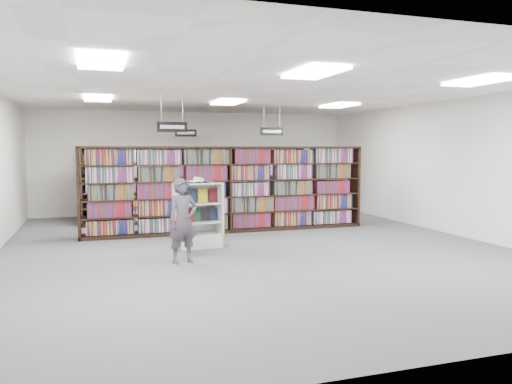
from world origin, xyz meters
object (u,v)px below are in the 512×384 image
object	(u,v)px
open_book	(199,181)
endcap_display	(198,225)
shopper	(183,221)
bookshelf_row_near	(228,189)

from	to	relation	value
open_book	endcap_display	bearing A→B (deg)	-178.74
open_book	shopper	size ratio (longest dim) A/B	0.49
bookshelf_row_near	endcap_display	world-z (taller)	bookshelf_row_near
open_book	shopper	world-z (taller)	shopper
bookshelf_row_near	endcap_display	size ratio (longest dim) A/B	5.18
open_book	shopper	xyz separation A→B (m)	(-0.56, -1.30, -0.62)
endcap_display	bookshelf_row_near	bearing A→B (deg)	49.58
endcap_display	shopper	world-z (taller)	shopper
bookshelf_row_near	shopper	bearing A→B (deg)	-118.46
bookshelf_row_near	endcap_display	bearing A→B (deg)	-122.86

